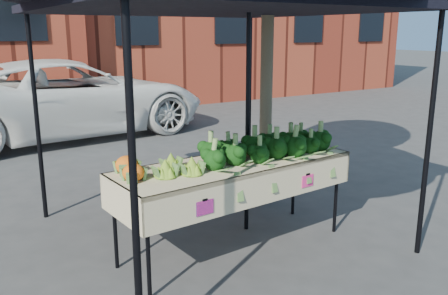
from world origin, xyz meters
TOP-DOWN VIEW (x-y plane):
  - ground at (0.00, 0.00)m, footprint 90.00×90.00m
  - table at (0.01, -0.03)m, footprint 2.45×0.98m
  - canopy at (0.04, 0.38)m, footprint 3.16×3.16m
  - broccoli_heap at (0.37, -0.01)m, footprint 1.55×0.58m
  - romanesco_cluster at (-0.65, -0.05)m, footprint 0.44×0.48m
  - cauliflower_pair at (-1.02, 0.03)m, footprint 0.24×0.44m
  - street_tree at (1.06, 0.87)m, footprint 2.19×2.19m

SIDE VIEW (x-z plane):
  - ground at x=0.00m, z-range 0.00..0.00m
  - table at x=0.01m, z-range 0.00..0.90m
  - cauliflower_pair at x=-1.02m, z-range 0.90..1.09m
  - romanesco_cluster at x=-0.65m, z-range 0.90..1.11m
  - broccoli_heap at x=0.37m, z-range 0.90..1.17m
  - canopy at x=0.04m, z-range 0.00..2.74m
  - street_tree at x=1.06m, z-range 0.00..4.31m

